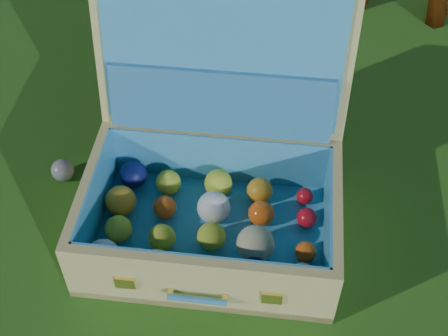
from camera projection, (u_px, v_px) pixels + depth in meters
ground at (202, 176)px, 1.85m from camera, size 60.00×60.00×0.00m
stray_ball at (63, 170)px, 1.82m from camera, size 0.07×0.07×0.07m
suitcase at (212, 171)px, 1.62m from camera, size 0.79×0.72×0.63m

